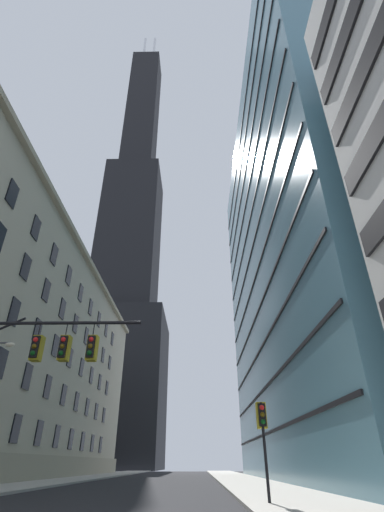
# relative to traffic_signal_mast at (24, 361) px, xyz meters

# --- Properties ---
(dark_skyscraper) EXTENTS (27.31, 27.31, 192.84)m
(dark_skyscraper) POSITION_rel_traffic_signal_mast_xyz_m (-16.18, 91.15, 52.10)
(dark_skyscraper) COLOR black
(dark_skyscraper) RESTS_ON ground
(glass_office_midrise) EXTENTS (17.93, 48.23, 49.09)m
(glass_office_midrise) POSITION_rel_traffic_signal_mast_xyz_m (22.74, 24.37, 19.43)
(glass_office_midrise) COLOR teal
(glass_office_midrise) RESTS_ON ground
(traffic_signal_mast) EXTENTS (8.61, 0.63, 6.82)m
(traffic_signal_mast) POSITION_rel_traffic_signal_mast_xyz_m (0.00, 0.00, 0.00)
(traffic_signal_mast) COLOR black
(traffic_signal_mast) RESTS_ON sidewalk_left
(traffic_light_near_right) EXTENTS (0.40, 0.63, 3.64)m
(traffic_light_near_right) POSITION_rel_traffic_signal_mast_xyz_m (9.83, 2.07, -2.06)
(traffic_light_near_right) COLOR black
(traffic_light_near_right) RESTS_ON sidewalk_right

